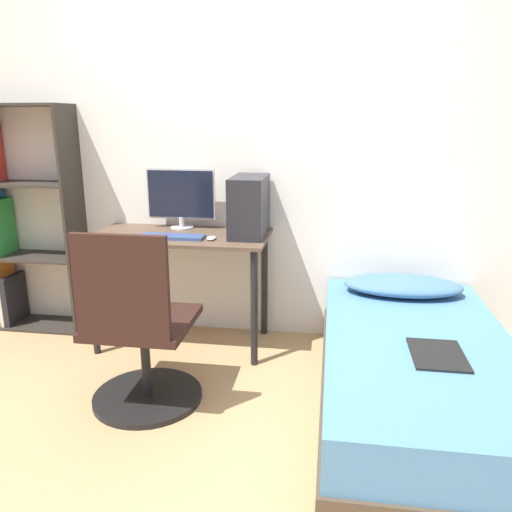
% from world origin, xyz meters
% --- Properties ---
extents(ground_plane, '(14.00, 14.00, 0.00)m').
position_xyz_m(ground_plane, '(0.00, 0.00, 0.00)').
color(ground_plane, tan).
extents(wall_back, '(8.00, 0.05, 2.50)m').
position_xyz_m(wall_back, '(0.00, 1.52, 1.25)').
color(wall_back, silver).
rests_on(wall_back, ground_plane).
extents(desk, '(1.13, 0.57, 0.76)m').
position_xyz_m(desk, '(-0.33, 1.21, 0.64)').
color(desk, brown).
rests_on(desk, ground_plane).
extents(bookshelf, '(0.74, 0.30, 1.57)m').
position_xyz_m(bookshelf, '(-1.63, 1.34, 0.74)').
color(bookshelf, '#2D2823').
rests_on(bookshelf, ground_plane).
extents(office_chair, '(0.59, 0.59, 0.97)m').
position_xyz_m(office_chair, '(-0.33, 0.43, 0.37)').
color(office_chair, black).
rests_on(office_chair, ground_plane).
extents(bed, '(0.95, 1.83, 0.42)m').
position_xyz_m(bed, '(1.08, 0.58, 0.21)').
color(bed, '#4C3D2D').
rests_on(bed, ground_plane).
extents(pillow, '(0.72, 0.36, 0.11)m').
position_xyz_m(pillow, '(1.08, 1.23, 0.48)').
color(pillow, teal).
rests_on(pillow, bed).
extents(magazine, '(0.24, 0.32, 0.01)m').
position_xyz_m(magazine, '(1.13, 0.39, 0.43)').
color(magazine, black).
rests_on(magazine, bed).
extents(monitor, '(0.47, 0.15, 0.40)m').
position_xyz_m(monitor, '(-0.37, 1.39, 0.97)').
color(monitor, '#B7B7BC').
rests_on(monitor, desk).
extents(keyboard, '(0.40, 0.12, 0.02)m').
position_xyz_m(keyboard, '(-0.35, 1.10, 0.77)').
color(keyboard, '#33477A').
rests_on(keyboard, desk).
extents(pc_tower, '(0.21, 0.42, 0.37)m').
position_xyz_m(pc_tower, '(0.11, 1.26, 0.94)').
color(pc_tower, '#232328').
rests_on(pc_tower, desk).
extents(mouse, '(0.06, 0.09, 0.02)m').
position_xyz_m(mouse, '(-0.10, 1.10, 0.77)').
color(mouse, silver).
rests_on(mouse, desk).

